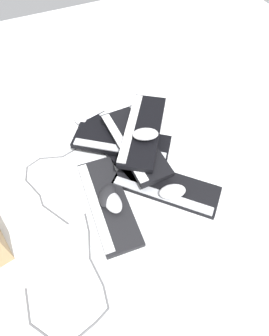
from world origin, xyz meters
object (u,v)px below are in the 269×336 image
object	(u,v)px
mouse_2	(108,195)
mouse_5	(145,134)
keyboard_5	(142,130)
mouse_1	(80,117)
keyboard_4	(134,144)
mouse_3	(172,191)
keyboard_0	(118,145)
keyboard_3	(121,142)
mouse_0	(112,127)
keyboard_1	(108,203)
mouse_4	(112,202)
keyboard_2	(166,187)

from	to	relation	value
mouse_2	mouse_5	bearing A→B (deg)	-20.70
keyboard_5	mouse_1	distance (m)	0.36
keyboard_4	mouse_3	bearing A→B (deg)	-171.29
mouse_2	keyboard_0	bearing A→B (deg)	5.40
mouse_5	mouse_1	bearing A→B (deg)	140.28
keyboard_0	keyboard_3	size ratio (longest dim) A/B	1.05
mouse_0	mouse_2	size ratio (longest dim) A/B	1.00
keyboard_0	keyboard_5	bearing A→B (deg)	-110.85
mouse_5	keyboard_5	bearing A→B (deg)	96.24
keyboard_1	mouse_0	distance (m)	0.42
keyboard_5	mouse_1	bearing A→B (deg)	36.57
mouse_4	keyboard_4	bearing A→B (deg)	-45.25
keyboard_1	keyboard_2	xyz separation A→B (m)	(-0.03, -0.25, 0.00)
mouse_0	mouse_2	xyz separation A→B (m)	(-0.37, 0.17, 0.03)
keyboard_4	mouse_5	distance (m)	0.08
keyboard_3	mouse_5	size ratio (longest dim) A/B	4.02
keyboard_5	mouse_2	size ratio (longest dim) A/B	4.06
mouse_3	keyboard_4	bearing A→B (deg)	-69.08
keyboard_2	mouse_3	world-z (taller)	mouse_3
keyboard_4	keyboard_5	xyz separation A→B (m)	(0.04, -0.06, 0.03)
mouse_0	keyboard_0	bearing A→B (deg)	61.23
mouse_2	mouse_5	size ratio (longest dim) A/B	1.00
mouse_1	mouse_4	distance (m)	0.54
keyboard_1	mouse_0	xyz separation A→B (m)	(0.38, -0.18, 0.01)
keyboard_2	mouse_5	distance (m)	0.24
keyboard_5	mouse_5	size ratio (longest dim) A/B	4.06
keyboard_1	keyboard_5	xyz separation A→B (m)	(0.23, -0.26, 0.09)
keyboard_5	mouse_3	size ratio (longest dim) A/B	4.06
mouse_0	mouse_5	bearing A→B (deg)	89.26
keyboard_2	mouse_1	distance (m)	0.58
keyboard_1	keyboard_5	bearing A→B (deg)	-48.89
mouse_1	keyboard_3	bearing A→B (deg)	-150.24
keyboard_1	keyboard_2	world-z (taller)	same
mouse_1	mouse_2	bearing A→B (deg)	-179.41
keyboard_3	keyboard_4	size ratio (longest dim) A/B	1.00
mouse_1	mouse_2	distance (m)	0.50
keyboard_5	mouse_4	bearing A→B (deg)	135.40
keyboard_1	mouse_5	world-z (taller)	mouse_5
keyboard_0	keyboard_2	world-z (taller)	same
mouse_2	mouse_3	world-z (taller)	same
keyboard_2	mouse_0	bearing A→B (deg)	10.21
mouse_3	mouse_1	bearing A→B (deg)	-59.57
keyboard_1	mouse_2	bearing A→B (deg)	-28.65
keyboard_1	mouse_1	bearing A→B (deg)	-6.11
mouse_3	mouse_5	world-z (taller)	mouse_5
mouse_2	mouse_3	xyz separation A→B (m)	(-0.09, -0.24, 0.00)
keyboard_3	keyboard_4	world-z (taller)	keyboard_4
keyboard_1	keyboard_3	size ratio (longest dim) A/B	1.02
mouse_0	mouse_4	size ratio (longest dim) A/B	1.00
keyboard_1	mouse_0	size ratio (longest dim) A/B	4.09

